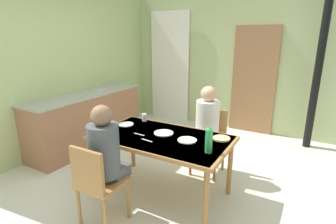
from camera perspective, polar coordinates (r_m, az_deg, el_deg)
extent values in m
plane|color=beige|center=(3.50, -3.01, -15.29)|extent=(6.89, 6.89, 0.00)
cube|color=#B0BF84|center=(5.42, 12.27, 11.15)|extent=(4.24, 0.10, 2.75)
cube|color=#AFC47F|center=(4.84, -19.68, 10.00)|extent=(0.10, 3.97, 2.75)
cube|color=#986844|center=(5.24, 17.99, 6.41)|extent=(0.80, 0.05, 2.00)
cylinder|color=black|center=(4.82, 29.77, 8.79)|extent=(0.12, 0.12, 2.75)
cube|color=white|center=(5.82, 0.37, 9.68)|extent=(0.90, 0.03, 2.31)
cube|color=#9C6649|center=(4.72, -16.94, -1.64)|extent=(0.60, 2.11, 0.87)
cube|color=#9E9E99|center=(4.60, -17.40, 3.70)|extent=(0.61, 2.16, 0.03)
cylinder|color=#B7B7BC|center=(4.81, -14.69, 4.69)|extent=(0.21, 0.21, 0.01)
cube|color=#9C6B39|center=(3.01, -1.42, -5.64)|extent=(1.54, 0.89, 0.04)
cube|color=beige|center=(3.00, -1.42, -5.30)|extent=(1.48, 0.85, 0.00)
cylinder|color=#9C6B39|center=(3.30, -15.58, -11.17)|extent=(0.06, 0.06, 0.69)
cylinder|color=#9C6B39|center=(2.62, 8.16, -18.62)|extent=(0.06, 0.06, 0.69)
cylinder|color=#9C6B39|center=(3.80, -7.61, -6.87)|extent=(0.06, 0.06, 0.69)
cylinder|color=#9C6B39|center=(3.23, 13.19, -11.63)|extent=(0.06, 0.06, 0.69)
cube|color=#9C6B39|center=(2.74, -13.90, -14.54)|extent=(0.40, 0.40, 0.04)
cube|color=#9C6B39|center=(2.53, -17.06, -12.11)|extent=(0.38, 0.04, 0.42)
cylinder|color=#9C6B39|center=(3.07, -13.75, -16.21)|extent=(0.04, 0.04, 0.41)
cylinder|color=#9C6B39|center=(2.88, -8.53, -18.31)|extent=(0.04, 0.04, 0.41)
cylinder|color=#9C6B39|center=(2.88, -18.59, -19.05)|extent=(0.04, 0.04, 0.41)
cylinder|color=#9C6B39|center=(2.68, -13.32, -21.66)|extent=(0.04, 0.04, 0.41)
cube|color=#9C6B39|center=(3.60, 8.57, -6.46)|extent=(0.40, 0.40, 0.04)
cube|color=#9C6B39|center=(3.69, 9.73, -2.48)|extent=(0.38, 0.04, 0.42)
cylinder|color=#9C6B39|center=(3.51, 10.01, -11.60)|extent=(0.04, 0.04, 0.41)
cylinder|color=#9C6B39|center=(3.62, 4.86, -10.48)|extent=(0.04, 0.04, 0.41)
cylinder|color=#9C6B39|center=(3.80, 11.78, -9.43)|extent=(0.04, 0.04, 0.41)
cylinder|color=#9C6B39|center=(3.90, 6.99, -8.47)|extent=(0.04, 0.04, 0.41)
cube|color=#4F5055|center=(2.81, -11.72, -12.14)|extent=(0.30, 0.22, 0.12)
cylinder|color=#4C5156|center=(2.63, -13.63, -8.08)|extent=(0.30, 0.30, 0.52)
sphere|color=#846047|center=(2.50, -14.16, -0.77)|extent=(0.20, 0.20, 0.20)
cube|color=silver|center=(3.44, 7.64, -6.46)|extent=(0.30, 0.22, 0.12)
cylinder|color=silver|center=(3.45, 8.49, -1.84)|extent=(0.30, 0.30, 0.52)
sphere|color=tan|center=(3.35, 8.74, 3.85)|extent=(0.20, 0.20, 0.20)
cylinder|color=green|center=(2.60, 8.79, -6.20)|extent=(0.07, 0.07, 0.24)
cone|color=green|center=(2.55, 8.93, -3.34)|extent=(0.05, 0.05, 0.04)
cylinder|color=silver|center=(3.12, -13.74, -4.38)|extent=(0.17, 0.17, 0.05)
cylinder|color=white|center=(3.09, -0.94, -4.54)|extent=(0.23, 0.23, 0.01)
cylinder|color=white|center=(3.42, -9.09, -2.64)|extent=(0.20, 0.20, 0.01)
cylinder|color=white|center=(2.89, 4.14, -6.08)|extent=(0.21, 0.21, 0.01)
cylinder|color=silver|center=(3.52, -5.16, -1.20)|extent=(0.06, 0.06, 0.10)
cylinder|color=#DBB77A|center=(2.98, 11.47, -5.60)|extent=(0.19, 0.19, 0.02)
cube|color=silver|center=(2.90, -4.60, -6.10)|extent=(0.15, 0.03, 0.00)
cube|color=silver|center=(3.07, -6.22, -4.82)|extent=(0.15, 0.02, 0.00)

